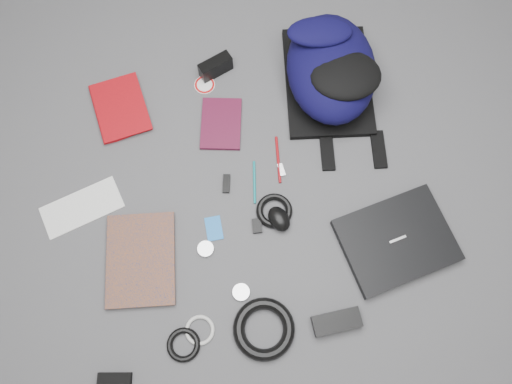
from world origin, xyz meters
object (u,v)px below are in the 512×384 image
object	(u,v)px
textbook_red	(96,115)
laptop	(396,240)
backpack	(331,68)
dvd_case	(221,124)
mouse	(279,219)
compact_camera	(216,67)
power_brick	(337,322)
comic_book	(106,262)

from	to	relation	value
textbook_red	laptop	bearing A→B (deg)	-42.91
backpack	dvd_case	bearing A→B (deg)	-159.12
textbook_red	mouse	xyz separation A→B (m)	(0.47, -0.50, 0.01)
backpack	compact_camera	xyz separation A→B (m)	(-0.35, 0.14, -0.06)
laptop	textbook_red	world-z (taller)	laptop
mouse	textbook_red	bearing A→B (deg)	118.89
laptop	mouse	distance (m)	0.36
dvd_case	power_brick	world-z (taller)	power_brick
backpack	laptop	bearing A→B (deg)	-74.25
mouse	comic_book	bearing A→B (deg)	163.65
mouse	backpack	bearing A→B (deg)	40.04
backpack	mouse	bearing A→B (deg)	-112.24
textbook_red	dvd_case	distance (m)	0.41
textbook_red	mouse	bearing A→B (deg)	-49.78
dvd_case	mouse	size ratio (longest dim) A/B	2.16
comic_book	compact_camera	xyz separation A→B (m)	(0.48, 0.54, 0.02)
backpack	power_brick	size ratio (longest dim) A/B	3.20
comic_book	power_brick	world-z (taller)	power_brick
comic_book	dvd_case	bearing A→B (deg)	50.25
backpack	dvd_case	xyz separation A→B (m)	(-0.38, -0.05, -0.08)
laptop	mouse	size ratio (longest dim) A/B	3.84
power_brick	compact_camera	bearing A→B (deg)	101.44
power_brick	textbook_red	bearing A→B (deg)	126.57
comic_book	mouse	world-z (taller)	mouse
backpack	comic_book	bearing A→B (deg)	-141.10
dvd_case	mouse	world-z (taller)	mouse
textbook_red	comic_book	world-z (taller)	textbook_red
compact_camera	power_brick	size ratio (longest dim) A/B	0.82
compact_camera	power_brick	xyz separation A→B (m)	(0.12, -0.89, -0.01)
dvd_case	compact_camera	bearing A→B (deg)	97.54
dvd_case	textbook_red	bearing A→B (deg)	177.58
dvd_case	laptop	bearing A→B (deg)	-34.66
backpack	compact_camera	bearing A→B (deg)	170.78
compact_camera	mouse	bearing A→B (deg)	-100.52
backpack	power_brick	xyz separation A→B (m)	(-0.22, -0.75, -0.07)
comic_book	dvd_case	world-z (taller)	comic_book
laptop	textbook_red	bearing A→B (deg)	134.92
backpack	mouse	size ratio (longest dim) A/B	5.28
backpack	dvd_case	size ratio (longest dim) A/B	2.44
backpack	comic_book	distance (m)	0.92
textbook_red	power_brick	world-z (taller)	power_brick
laptop	compact_camera	bearing A→B (deg)	112.22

